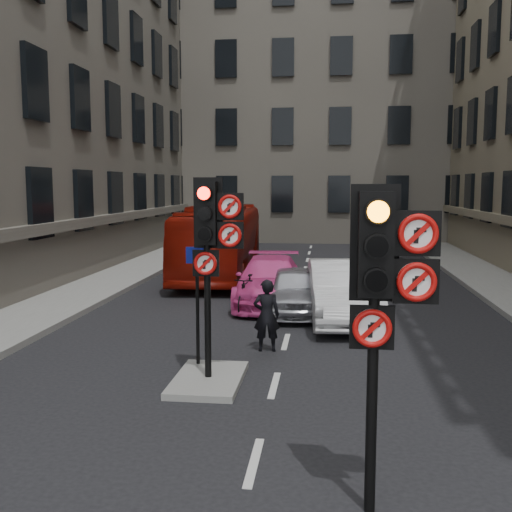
% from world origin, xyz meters
% --- Properties ---
extents(pavement_left, '(3.00, 50.00, 0.16)m').
position_xyz_m(pavement_left, '(-7.20, 12.00, 0.08)').
color(pavement_left, gray).
rests_on(pavement_left, ground).
extents(centre_island, '(1.20, 2.00, 0.12)m').
position_xyz_m(centre_island, '(-1.20, 5.00, 0.06)').
color(centre_island, gray).
rests_on(centre_island, ground).
extents(building_far, '(30.00, 14.00, 20.00)m').
position_xyz_m(building_far, '(0.00, 38.00, 10.00)').
color(building_far, '#6C665B').
rests_on(building_far, ground).
extents(signal_near, '(0.91, 0.40, 3.58)m').
position_xyz_m(signal_near, '(1.49, 0.99, 2.58)').
color(signal_near, black).
rests_on(signal_near, ground).
extents(signal_far, '(0.91, 0.40, 3.58)m').
position_xyz_m(signal_far, '(-1.11, 4.99, 2.70)').
color(signal_far, black).
rests_on(signal_far, centre_island).
extents(car_silver, '(1.79, 3.88, 1.29)m').
position_xyz_m(car_silver, '(0.03, 11.11, 0.64)').
color(car_silver, '#A5A6AC').
rests_on(car_silver, ground).
extents(car_white, '(2.03, 4.86, 1.56)m').
position_xyz_m(car_white, '(1.31, 10.32, 0.78)').
color(car_white, silver).
rests_on(car_white, ground).
extents(car_pink, '(2.15, 4.91, 1.40)m').
position_xyz_m(car_pink, '(-0.77, 12.31, 0.70)').
color(car_pink, '#E64397').
rests_on(car_pink, ground).
extents(bus_red, '(2.74, 10.01, 2.76)m').
position_xyz_m(bus_red, '(-3.25, 17.77, 1.38)').
color(bus_red, maroon).
rests_on(bus_red, ground).
extents(motorcycle, '(0.74, 1.83, 1.07)m').
position_xyz_m(motorcycle, '(-1.28, 10.89, 0.53)').
color(motorcycle, black).
rests_on(motorcycle, ground).
extents(motorcyclist, '(0.61, 0.44, 1.56)m').
position_xyz_m(motorcyclist, '(-0.36, 7.21, 0.78)').
color(motorcyclist, black).
rests_on(motorcyclist, ground).
extents(info_sign, '(0.39, 0.11, 2.28)m').
position_xyz_m(info_sign, '(-1.55, 5.73, 1.59)').
color(info_sign, black).
rests_on(info_sign, centre_island).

